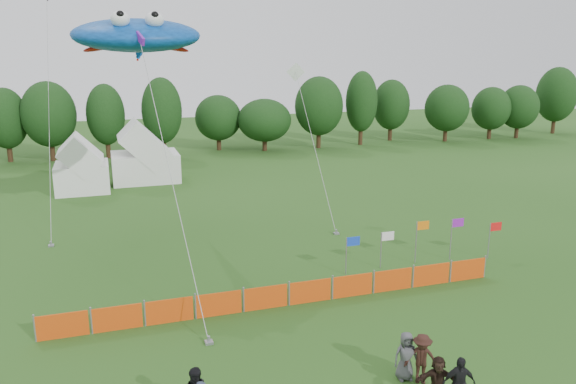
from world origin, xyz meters
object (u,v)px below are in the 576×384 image
object	(u,v)px
tent_left	(82,168)
barrier_fence	(288,295)
stingray_kite	(137,36)
spectator_c	(422,359)
spectator_d	(459,383)
spectator_f	(438,380)
spectator_e	(406,356)
tent_right	(145,158)

from	to	relation	value
tent_left	barrier_fence	size ratio (longest dim) A/B	0.20
barrier_fence	stingray_kite	xyz separation A→B (m)	(-4.98, 9.53, 10.85)
barrier_fence	spectator_c	bearing A→B (deg)	-71.26
barrier_fence	spectator_d	bearing A→B (deg)	-72.70
spectator_c	spectator_f	bearing A→B (deg)	-68.33
tent_left	spectator_f	size ratio (longest dim) A/B	2.60
spectator_d	spectator_e	xyz separation A→B (m)	(-0.69, 1.95, -0.04)
spectator_d	stingray_kite	bearing A→B (deg)	126.23
tent_left	barrier_fence	distance (m)	26.04
tent_left	spectator_e	bearing A→B (deg)	-70.86
spectator_d	spectator_e	world-z (taller)	spectator_d
barrier_fence	tent_left	bearing A→B (deg)	109.79
tent_right	spectator_c	distance (m)	34.07
spectator_e	tent_left	bearing A→B (deg)	118.17
barrier_fence	spectator_d	distance (m)	8.85
spectator_e	spectator_f	world-z (taller)	spectator_e
stingray_kite	tent_left	bearing A→B (deg)	104.35
spectator_f	tent_left	bearing A→B (deg)	127.01
spectator_f	barrier_fence	bearing A→B (deg)	123.83
barrier_fence	tent_right	bearing A→B (deg)	98.25
spectator_d	stingray_kite	world-z (taller)	stingray_kite
spectator_e	stingray_kite	size ratio (longest dim) A/B	0.08
spectator_d	spectator_f	size ratio (longest dim) A/B	1.12
tent_left	barrier_fence	world-z (taller)	tent_left
spectator_d	stingray_kite	xyz separation A→B (m)	(-7.61, 17.97, 10.48)
spectator_d	barrier_fence	bearing A→B (deg)	120.58
tent_right	spectator_d	bearing A→B (deg)	-79.52
tent_right	spectator_e	size ratio (longest dim) A/B	3.30
spectator_e	tent_right	bearing A→B (deg)	108.97
spectator_c	spectator_d	size ratio (longest dim) A/B	0.99
tent_left	tent_right	world-z (taller)	tent_right
tent_left	stingray_kite	distance (m)	18.14
tent_left	spectator_d	distance (m)	34.86
spectator_e	spectator_c	bearing A→B (deg)	-33.92
spectator_e	stingray_kite	xyz separation A→B (m)	(-6.92, 16.02, 10.52)
tent_left	tent_right	distance (m)	5.40
tent_right	barrier_fence	distance (m)	26.95
tent_right	spectator_d	distance (m)	35.69
tent_right	stingray_kite	size ratio (longest dim) A/B	0.28
spectator_e	spectator_d	bearing A→B (deg)	-61.55
tent_left	barrier_fence	bearing A→B (deg)	-70.21
spectator_d	stingray_kite	distance (m)	22.15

